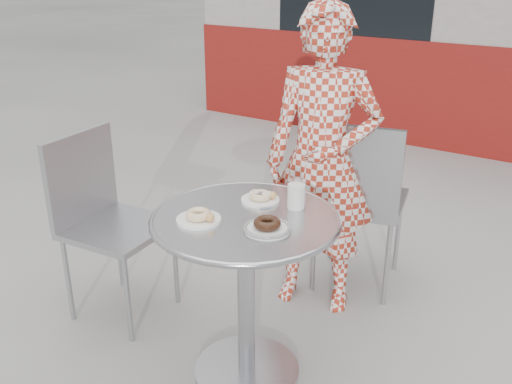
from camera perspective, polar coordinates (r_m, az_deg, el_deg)
The scene contains 9 objects.
ground at distance 2.71m, azimuth -1.33°, elevation -16.90°, with size 60.00×60.00×0.00m, color #A6A49E.
bistro_table at distance 2.34m, azimuth -1.02°, elevation -6.65°, with size 0.76×0.76×0.77m.
chair_far at distance 3.21m, azimuth 10.09°, elevation -4.13°, with size 0.55×0.55×0.97m.
chair_left at distance 2.99m, azimuth -13.45°, elevation -6.74°, with size 0.49×0.48×0.94m.
seated_person at distance 2.83m, azimuth 6.59°, elevation 2.89°, with size 0.57×0.37×1.55m, color maroon.
plate_far at distance 2.38m, azimuth 0.50°, elevation -0.54°, with size 0.16×0.16×0.04m.
plate_near at distance 2.22m, azimuth -5.70°, elevation -2.51°, with size 0.17×0.17×0.05m.
plate_checker at distance 2.14m, azimuth 1.13°, elevation -3.48°, with size 0.18×0.18×0.05m.
milk_cup at distance 2.31m, azimuth 4.04°, elevation -0.31°, with size 0.08×0.08×0.12m.
Camera 1 is at (1.20, -1.71, 1.72)m, focal length 40.00 mm.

